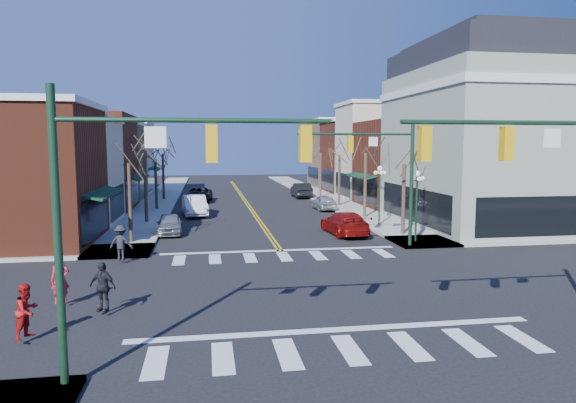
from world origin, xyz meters
name	(u,v)px	position (x,y,z in m)	size (l,w,h in m)	color
ground	(307,289)	(0.00, 0.00, 0.00)	(160.00, 160.00, 0.00)	black
sidewalk_left	(143,221)	(-8.75, 20.00, 0.07)	(3.50, 70.00, 0.15)	#9E9B93
sidewalk_right	(365,216)	(8.75, 20.00, 0.07)	(3.50, 70.00, 0.15)	#9E9B93
bldg_left_brick_a	(3,177)	(-15.50, 11.75, 4.00)	(10.00, 8.50, 8.00)	#602717
bldg_left_stucco_a	(45,174)	(-15.50, 19.50, 3.75)	(10.00, 7.00, 7.50)	beige
bldg_left_brick_b	(73,163)	(-15.50, 27.50, 4.25)	(10.00, 9.00, 8.50)	#602717
bldg_left_tan	(93,163)	(-15.50, 35.75, 3.90)	(10.00, 7.50, 7.80)	#8F714F
bldg_left_stucco_b	(107,159)	(-15.50, 43.50, 4.10)	(10.00, 8.00, 8.20)	beige
bldg_right_brick_a	(416,164)	(15.50, 25.75, 4.00)	(10.00, 8.50, 8.00)	#602717
bldg_right_stucco	(388,152)	(15.50, 33.50, 5.00)	(10.00, 7.00, 10.00)	beige
bldg_right_brick_b	(366,158)	(15.50, 41.00, 4.25)	(10.00, 8.00, 8.50)	#602717
bldg_right_tan	(349,154)	(15.50, 49.00, 4.50)	(10.00, 8.00, 9.00)	#8F714F
victorian_corner	(494,133)	(16.50, 14.50, 6.66)	(12.25, 14.25, 13.30)	gray
traffic_mast_near_left	(139,192)	(-5.55, -7.40, 4.71)	(6.60, 0.28, 7.20)	#14331E
traffic_mast_near_right	(563,186)	(5.55, -7.40, 4.71)	(6.60, 0.28, 7.20)	#14331E
traffic_mast_far_right	(380,165)	(5.55, 7.40, 4.71)	(6.60, 0.28, 7.20)	#14331E
lamppost_corner	(417,194)	(8.20, 8.50, 2.96)	(0.36, 0.36, 4.33)	#14331E
lamppost_midblock	(380,185)	(8.20, 15.00, 2.96)	(0.36, 0.36, 4.33)	#14331E
tree_left_a	(130,204)	(-8.40, 11.00, 2.38)	(0.24, 0.24, 4.76)	#382B21
tree_left_b	(146,190)	(-8.40, 19.00, 2.52)	(0.24, 0.24, 5.04)	#382B21
tree_left_c	(156,185)	(-8.40, 27.00, 2.27)	(0.24, 0.24, 4.55)	#382B21
tree_left_d	(163,177)	(-8.40, 35.00, 2.45)	(0.24, 0.24, 4.90)	#382B21
tree_right_a	(403,200)	(8.40, 11.00, 2.31)	(0.24, 0.24, 4.62)	#382B21
tree_right_b	(365,186)	(8.40, 19.00, 2.59)	(0.24, 0.24, 5.18)	#382B21
tree_right_c	(339,181)	(8.40, 27.00, 2.42)	(0.24, 0.24, 4.83)	#382B21
tree_right_d	(321,175)	(8.40, 35.00, 2.48)	(0.24, 0.24, 4.97)	#382B21
car_left_near	(169,224)	(-6.40, 14.13, 0.67)	(1.59, 3.94, 1.34)	#A5A4A9
car_left_mid	(195,205)	(-4.96, 22.85, 0.84)	(1.77, 5.08, 1.67)	white
car_left_far	(198,195)	(-4.80, 33.09, 0.74)	(2.47, 5.35, 1.49)	black
car_right_near	(345,223)	(4.88, 12.18, 0.75)	(2.09, 5.15, 1.50)	maroon
car_right_mid	(324,202)	(6.40, 24.72, 0.69)	(1.62, 4.04, 1.38)	silver
car_right_far	(301,190)	(6.40, 35.78, 0.81)	(1.71, 4.92, 1.62)	black
pedestrian_red_a	(60,280)	(-9.21, -0.80, 1.01)	(0.63, 0.41, 1.72)	red
pedestrian_red_b	(27,311)	(-9.23, -4.21, 0.97)	(0.80, 0.62, 1.64)	#B51314
pedestrian_dark_a	(102,287)	(-7.54, -1.97, 1.00)	(1.00, 0.42, 1.71)	black
pedestrian_dark_b	(121,243)	(-8.16, 5.98, 1.03)	(1.14, 0.65, 1.76)	black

